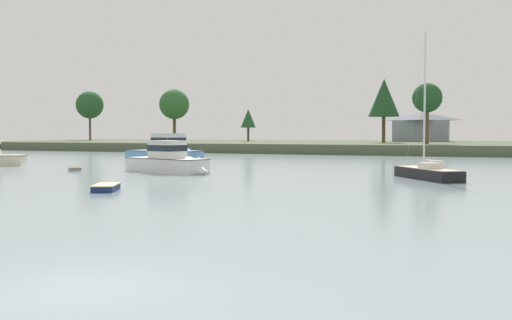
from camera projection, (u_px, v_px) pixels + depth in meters
The scene contains 13 objects.
ground_plane at pixel (84, 288), 13.07m from camera, with size 454.40×454.40×0.00m, color gray.
far_shore_bank at pixel (436, 147), 113.66m from camera, with size 204.48×57.88×1.68m, color #4C563D.
dinghy_grey at pixel (75, 169), 53.76m from camera, with size 2.56×2.75×0.41m.
cruiser_skyblue at pixel (171, 157), 66.88m from camera, with size 11.18×5.05×6.66m.
sailboat_black at pixel (428, 176), 43.74m from camera, with size 5.77×7.24×12.00m.
cruiser_white at pixel (172, 166), 50.72m from camera, with size 10.09×5.69×5.19m.
dinghy_navy at pixel (106, 188), 34.99m from camera, with size 2.47×3.20×0.56m.
shore_tree_inland_a at pixel (384, 98), 110.37m from camera, with size 6.04×6.04×12.51m.
shore_tree_center_left at pixel (248, 119), 130.85m from camera, with size 3.51×3.51×7.44m.
shore_tree_center_right at pixel (90, 105), 146.75m from camera, with size 7.07×7.07×12.73m.
shore_tree_center at pixel (174, 105), 133.47m from camera, with size 7.07×7.07×12.22m.
shore_tree_left_mid at pixel (427, 98), 95.68m from camera, with size 4.98×4.98×10.35m.
cottage_behind_trees at pixel (421, 127), 124.40m from camera, with size 12.44×8.34×6.43m.
Camera 1 is at (8.48, -10.52, 3.58)m, focal length 39.66 mm.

